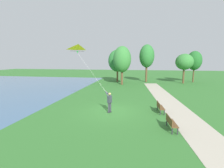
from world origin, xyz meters
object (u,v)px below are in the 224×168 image
(flying_kite, at_px, (78,49))
(tree_lakeside_far, at_px, (117,61))
(tree_treeline_right, at_px, (184,62))
(park_bench_far_walkway, at_px, (160,107))
(park_bench_near_walkway, at_px, (171,122))
(tree_treeline_center, at_px, (122,59))
(tree_treeline_left, at_px, (194,61))
(tree_horizon_far, at_px, (147,56))
(person_kite_flyer, at_px, (109,101))

(flying_kite, relative_size, tree_lakeside_far, 0.62)
(flying_kite, xyz_separation_m, tree_treeline_right, (14.21, 18.14, -1.39))
(park_bench_far_walkway, bearing_deg, flying_kite, 174.17)
(park_bench_near_walkway, height_order, tree_lakeside_far, tree_lakeside_far)
(tree_treeline_right, bearing_deg, flying_kite, -128.09)
(tree_lakeside_far, height_order, tree_treeline_center, tree_treeline_center)
(tree_treeline_left, relative_size, tree_treeline_center, 0.90)
(tree_treeline_left, bearing_deg, tree_treeline_center, -158.10)
(park_bench_near_walkway, height_order, tree_horizon_far, tree_horizon_far)
(park_bench_far_walkway, bearing_deg, tree_treeline_right, 70.46)
(tree_treeline_center, bearing_deg, park_bench_far_walkway, -72.31)
(park_bench_far_walkway, distance_m, tree_horizon_far, 20.09)
(tree_treeline_right, height_order, tree_horizon_far, tree_horizon_far)
(tree_treeline_right, relative_size, tree_lakeside_far, 0.86)
(park_bench_far_walkway, xyz_separation_m, tree_treeline_right, (6.71, 18.90, 3.60))
(flying_kite, bearing_deg, tree_horizon_far, 69.05)
(person_kite_flyer, relative_size, tree_horizon_far, 0.24)
(tree_treeline_right, distance_m, tree_lakeside_far, 12.95)
(park_bench_far_walkway, relative_size, tree_horizon_far, 0.20)
(tree_horizon_far, distance_m, tree_lakeside_far, 5.99)
(park_bench_far_walkway, xyz_separation_m, tree_lakeside_far, (-6.23, 19.25, 3.81))
(person_kite_flyer, height_order, flying_kite, flying_kite)
(flying_kite, distance_m, park_bench_near_walkway, 10.16)
(person_kite_flyer, distance_m, flying_kite, 5.68)
(park_bench_near_walkway, height_order, tree_treeline_center, tree_treeline_center)
(tree_lakeside_far, bearing_deg, tree_treeline_right, -1.55)
(park_bench_near_walkway, xyz_separation_m, tree_treeline_center, (-5.13, 18.77, 4.08))
(tree_treeline_center, bearing_deg, tree_horizon_far, 43.01)
(park_bench_near_walkway, relative_size, tree_treeline_left, 0.24)
(park_bench_far_walkway, relative_size, tree_treeline_center, 0.22)
(tree_treeline_right, bearing_deg, tree_horizon_far, 174.96)
(flying_kite, height_order, tree_treeline_right, flying_kite)
(tree_treeline_right, xyz_separation_m, tree_lakeside_far, (-12.94, 0.35, 0.21))
(flying_kite, bearing_deg, tree_treeline_center, 79.72)
(tree_horizon_far, height_order, tree_treeline_left, tree_horizon_far)
(tree_horizon_far, xyz_separation_m, tree_treeline_center, (-4.55, -4.24, -0.65))
(flying_kite, bearing_deg, tree_lakeside_far, 86.06)
(park_bench_far_walkway, height_order, tree_treeline_center, tree_treeline_center)
(park_bench_far_walkway, bearing_deg, tree_horizon_far, 90.95)
(person_kite_flyer, xyz_separation_m, flying_kite, (-3.21, 1.47, 4.45))
(park_bench_far_walkway, xyz_separation_m, tree_horizon_far, (-0.32, 19.52, 4.73))
(tree_treeline_center, bearing_deg, tree_treeline_left, 21.90)
(flying_kite, xyz_separation_m, park_bench_near_walkway, (7.76, -4.26, -4.99))
(person_kite_flyer, height_order, park_bench_far_walkway, person_kite_flyer)
(person_kite_flyer, xyz_separation_m, tree_lakeside_far, (-1.94, 19.96, 3.28))
(person_kite_flyer, height_order, tree_horizon_far, tree_horizon_far)
(tree_treeline_center, bearing_deg, flying_kite, -100.28)
(flying_kite, distance_m, tree_lakeside_far, 18.57)
(tree_treeline_right, relative_size, tree_horizon_far, 0.75)
(park_bench_far_walkway, distance_m, tree_lakeside_far, 20.59)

